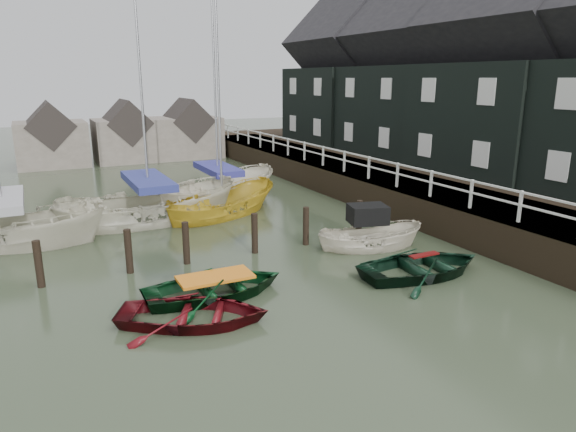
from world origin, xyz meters
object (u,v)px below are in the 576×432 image
rowboat_dkgreen (423,275)px  motorboat (369,245)px  rowboat_red (194,323)px  rowboat_green (216,296)px  sailboat_c (223,214)px  sailboat_d (219,199)px  sailboat_b (151,220)px  sailboat_a (8,243)px

rowboat_dkgreen → motorboat: (0.03, 2.84, 0.12)m
rowboat_red → motorboat: 7.76m
rowboat_green → motorboat: motorboat is taller
rowboat_red → rowboat_green: size_ratio=0.94×
sailboat_c → sailboat_d: 2.80m
sailboat_b → sailboat_c: bearing=-96.6°
sailboat_b → rowboat_red: bearing=172.6°
rowboat_red → sailboat_a: (-4.26, 9.06, 0.06)m
rowboat_dkgreen → sailboat_d: (-2.28, 12.32, 0.06)m
rowboat_red → sailboat_d: 13.23m
rowboat_red → sailboat_c: 10.46m
sailboat_a → sailboat_b: (5.32, 0.82, -0.00)m
rowboat_green → sailboat_d: 11.66m
rowboat_red → rowboat_green: bearing=-11.3°
rowboat_dkgreen → sailboat_c: 10.10m
motorboat → sailboat_d: bearing=29.3°
sailboat_b → sailboat_d: (3.86, 2.40, 0.00)m
sailboat_c → sailboat_b: bearing=61.5°
motorboat → sailboat_a: (-11.49, 6.26, -0.06)m
rowboat_green → rowboat_dkgreen: rowboat_dkgreen is taller
sailboat_b → sailboat_d: bearing=-59.4°
sailboat_b → rowboat_green: bearing=178.4°
sailboat_c → sailboat_d: bearing=-38.8°
rowboat_green → sailboat_c: sailboat_c is taller
sailboat_b → sailboat_d: 4.55m
sailboat_a → sailboat_b: size_ratio=0.94×
rowboat_dkgreen → sailboat_a: bearing=55.7°
motorboat → sailboat_a: bearing=77.1°
rowboat_red → sailboat_a: 10.01m
sailboat_c → rowboat_red: bearing=133.3°
rowboat_red → sailboat_d: size_ratio=0.29×
rowboat_dkgreen → sailboat_c: (-3.04, 9.63, 0.01)m
rowboat_red → sailboat_a: sailboat_a is taller
rowboat_red → sailboat_c: bearing=3.3°
rowboat_dkgreen → rowboat_red: bearing=93.8°
sailboat_b → sailboat_d: sailboat_d is taller
rowboat_green → motorboat: bearing=-75.9°
rowboat_dkgreen → sailboat_b: bearing=36.0°
rowboat_red → rowboat_dkgreen: bearing=-63.5°
motorboat → sailboat_a: 13.09m
rowboat_dkgreen → sailboat_c: size_ratio=0.38×
rowboat_green → sailboat_c: size_ratio=0.36×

